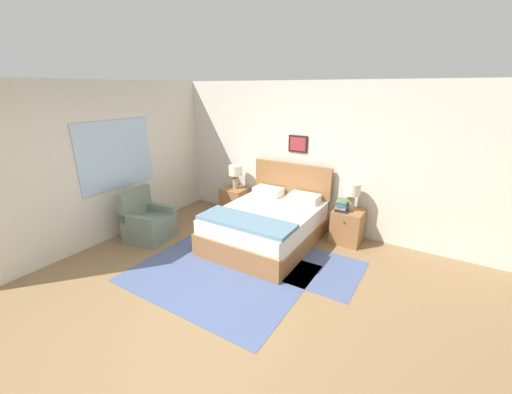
{
  "coord_description": "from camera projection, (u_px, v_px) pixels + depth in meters",
  "views": [
    {
      "loc": [
        2.22,
        -2.24,
        2.48
      ],
      "look_at": [
        -0.15,
        1.61,
        0.9
      ],
      "focal_mm": 22.0,
      "sensor_mm": 36.0,
      "label": 1
    }
  ],
  "objects": [
    {
      "name": "table_lamp_by_door",
      "position": [
        352.0,
        192.0,
        5.07
      ],
      "size": [
        0.27,
        0.27,
        0.46
      ],
      "color": "gray",
      "rests_on": "nightstand_by_door"
    },
    {
      "name": "area_rug_bedside",
      "position": [
        326.0,
        271.0,
        4.47
      ],
      "size": [
        0.94,
        1.12,
        0.01
      ],
      "color": "#47567F",
      "rests_on": "ground_plane"
    },
    {
      "name": "book_hardcover_middle",
      "position": [
        342.0,
        207.0,
        5.16
      ],
      "size": [
        0.16,
        0.21,
        0.03
      ],
      "rotation": [
        0.0,
        0.0,
        -0.01
      ],
      "color": "beige",
      "rests_on": "book_thick_bottom"
    },
    {
      "name": "area_rug_main",
      "position": [
        219.0,
        273.0,
        4.42
      ],
      "size": [
        2.37,
        1.88,
        0.01
      ],
      "color": "#47567F",
      "rests_on": "ground_plane"
    },
    {
      "name": "nightstand_by_door",
      "position": [
        347.0,
        226.0,
        5.25
      ],
      "size": [
        0.47,
        0.5,
        0.57
      ],
      "color": "#936038",
      "rests_on": "ground_plane"
    },
    {
      "name": "nightstand_near_window",
      "position": [
        235.0,
        201.0,
        6.39
      ],
      "size": [
        0.47,
        0.5,
        0.57
      ],
      "color": "#936038",
      "rests_on": "ground_plane"
    },
    {
      "name": "armchair",
      "position": [
        148.0,
        223.0,
        5.38
      ],
      "size": [
        0.76,
        0.79,
        0.86
      ],
      "rotation": [
        0.0,
        0.0,
        -1.39
      ],
      "color": "slate",
      "rests_on": "ground_plane"
    },
    {
      "name": "book_slim_near_top",
      "position": [
        343.0,
        203.0,
        5.13
      ],
      "size": [
        0.17,
        0.2,
        0.03
      ],
      "rotation": [
        0.0,
        0.0,
        -0.01
      ],
      "color": "#4C7551",
      "rests_on": "book_novel_upper"
    },
    {
      "name": "wall_left",
      "position": [
        140.0,
        156.0,
        5.71
      ],
      "size": [
        0.08,
        5.33,
        2.6
      ],
      "color": "beige",
      "rests_on": "ground_plane"
    },
    {
      "name": "book_thick_bottom",
      "position": [
        342.0,
        209.0,
        5.17
      ],
      "size": [
        0.23,
        0.3,
        0.04
      ],
      "rotation": [
        0.0,
        0.0,
        0.12
      ],
      "color": "#232328",
      "rests_on": "nightstand_by_door"
    },
    {
      "name": "table_lamp_near_window",
      "position": [
        236.0,
        173.0,
        6.21
      ],
      "size": [
        0.27,
        0.27,
        0.46
      ],
      "color": "gray",
      "rests_on": "nightstand_near_window"
    },
    {
      "name": "wall_back",
      "position": [
        302.0,
        156.0,
        5.68
      ],
      "size": [
        7.4,
        0.09,
        2.6
      ],
      "color": "beige",
      "rests_on": "ground_plane"
    },
    {
      "name": "book_novel_upper",
      "position": [
        342.0,
        205.0,
        5.14
      ],
      "size": [
        0.17,
        0.25,
        0.04
      ],
      "rotation": [
        0.0,
        0.0,
        0.07
      ],
      "color": "#335693",
      "rests_on": "book_hardcover_middle"
    },
    {
      "name": "book_paperback_top",
      "position": [
        343.0,
        201.0,
        5.12
      ],
      "size": [
        0.17,
        0.23,
        0.03
      ],
      "rotation": [
        0.0,
        0.0,
        -0.01
      ],
      "color": "#4C7551",
      "rests_on": "book_slim_near_top"
    },
    {
      "name": "bed",
      "position": [
        267.0,
        224.0,
        5.23
      ],
      "size": [
        1.51,
        1.95,
        1.18
      ],
      "color": "#936038",
      "rests_on": "ground_plane"
    },
    {
      "name": "ground_plane",
      "position": [
        196.0,
        308.0,
        3.73
      ],
      "size": [
        16.0,
        16.0,
        0.0
      ],
      "primitive_type": "plane",
      "color": "olive"
    }
  ]
}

